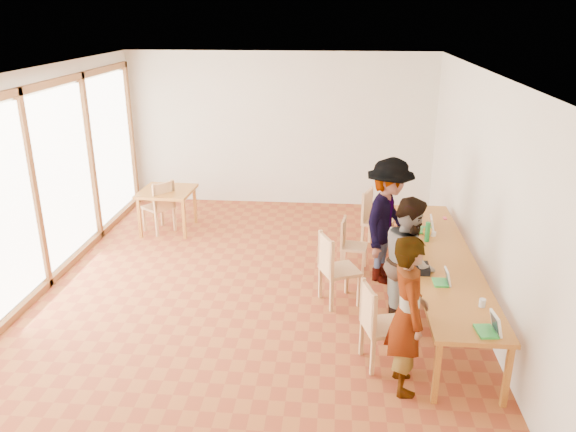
% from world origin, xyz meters
% --- Properties ---
extents(ground, '(8.00, 8.00, 0.00)m').
position_xyz_m(ground, '(0.00, 0.00, 0.00)').
color(ground, '#9F5226').
rests_on(ground, ground).
extents(wall_back, '(6.00, 0.10, 3.00)m').
position_xyz_m(wall_back, '(0.00, 4.00, 1.50)').
color(wall_back, silver).
rests_on(wall_back, ground).
extents(wall_front, '(6.00, 0.10, 3.00)m').
position_xyz_m(wall_front, '(0.00, -4.00, 1.50)').
color(wall_front, silver).
rests_on(wall_front, ground).
extents(wall_right, '(0.10, 8.00, 3.00)m').
position_xyz_m(wall_right, '(3.00, 0.00, 1.50)').
color(wall_right, silver).
rests_on(wall_right, ground).
extents(window_wall, '(0.10, 8.00, 3.00)m').
position_xyz_m(window_wall, '(-2.96, 0.00, 1.50)').
color(window_wall, white).
rests_on(window_wall, ground).
extents(ceiling, '(6.00, 8.00, 0.04)m').
position_xyz_m(ceiling, '(0.00, 0.00, 3.02)').
color(ceiling, white).
rests_on(ceiling, wall_back).
extents(communal_table, '(0.80, 4.00, 0.75)m').
position_xyz_m(communal_table, '(2.50, -0.16, 0.70)').
color(communal_table, '#BB7D29').
rests_on(communal_table, ground).
extents(side_table, '(0.90, 0.90, 0.75)m').
position_xyz_m(side_table, '(-1.84, 2.29, 0.67)').
color(side_table, '#BB7D29').
rests_on(side_table, ground).
extents(chair_near, '(0.55, 0.55, 0.51)m').
position_xyz_m(chair_near, '(1.59, -1.49, 0.59)').
color(chair_near, tan).
rests_on(chair_near, ground).
extents(chair_mid, '(0.61, 0.61, 0.53)m').
position_xyz_m(chair_mid, '(1.11, -0.15, 0.61)').
color(chair_mid, tan).
rests_on(chair_mid, ground).
extents(chair_far, '(0.43, 0.43, 0.43)m').
position_xyz_m(chair_far, '(1.33, 0.92, 0.50)').
color(chair_far, tan).
rests_on(chair_far, ground).
extents(chair_empty, '(0.59, 0.59, 0.52)m').
position_xyz_m(chair_empty, '(1.73, 1.80, 0.60)').
color(chair_empty, tan).
rests_on(chair_empty, ground).
extents(chair_spare, '(0.62, 0.62, 0.50)m').
position_xyz_m(chair_spare, '(-1.91, 2.16, 0.58)').
color(chair_spare, tan).
rests_on(chair_spare, ground).
extents(person_near, '(0.48, 0.66, 1.70)m').
position_xyz_m(person_near, '(1.87, -1.86, 0.85)').
color(person_near, gray).
rests_on(person_near, ground).
extents(person_mid, '(0.63, 0.80, 1.64)m').
position_xyz_m(person_mid, '(2.03, -0.49, 0.82)').
color(person_mid, gray).
rests_on(person_mid, ground).
extents(person_far, '(1.10, 1.35, 1.82)m').
position_xyz_m(person_far, '(1.87, 0.64, 0.91)').
color(person_far, gray).
rests_on(person_far, ground).
extents(laptop_near, '(0.24, 0.27, 0.21)m').
position_xyz_m(laptop_near, '(2.66, -1.96, 0.81)').
color(laptop_near, green).
rests_on(laptop_near, communal_table).
extents(laptop_mid, '(0.19, 0.22, 0.18)m').
position_xyz_m(laptop_mid, '(2.39, -0.93, 0.80)').
color(laptop_mid, green).
rests_on(laptop_mid, communal_table).
extents(laptop_far, '(0.26, 0.29, 0.22)m').
position_xyz_m(laptop_far, '(2.45, 0.71, 0.81)').
color(laptop_far, green).
rests_on(laptop_far, communal_table).
extents(yellow_mug, '(0.15, 0.15, 0.10)m').
position_xyz_m(yellow_mug, '(2.41, 0.54, 0.80)').
color(yellow_mug, gold).
rests_on(yellow_mug, communal_table).
extents(green_bottle, '(0.07, 0.07, 0.28)m').
position_xyz_m(green_bottle, '(2.38, 0.33, 0.89)').
color(green_bottle, '#1D8034').
rests_on(green_bottle, communal_table).
extents(clear_glass, '(0.07, 0.07, 0.09)m').
position_xyz_m(clear_glass, '(2.70, -1.44, 0.80)').
color(clear_glass, silver).
rests_on(clear_glass, communal_table).
extents(condiment_cup, '(0.08, 0.08, 0.06)m').
position_xyz_m(condiment_cup, '(2.49, 0.54, 0.78)').
color(condiment_cup, white).
rests_on(condiment_cup, communal_table).
extents(pink_phone, '(0.05, 0.10, 0.01)m').
position_xyz_m(pink_phone, '(2.78, 1.25, 0.76)').
color(pink_phone, '#EB3968').
rests_on(pink_phone, communal_table).
extents(black_pouch, '(0.16, 0.26, 0.09)m').
position_xyz_m(black_pouch, '(2.18, -0.64, 0.80)').
color(black_pouch, black).
rests_on(black_pouch, communal_table).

